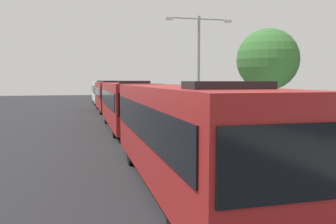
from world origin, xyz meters
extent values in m
cube|color=maroon|center=(-1.30, 11.05, 1.70)|extent=(2.50, 11.02, 2.70)
cube|color=black|center=(-0.03, 11.05, 2.05)|extent=(0.04, 10.14, 1.00)
cube|color=black|center=(-2.57, 11.05, 2.05)|extent=(0.04, 10.14, 1.00)
cube|color=black|center=(-1.30, 5.52, 2.00)|extent=(2.30, 0.04, 1.20)
cube|color=gold|center=(-0.02, 11.05, 0.90)|extent=(0.03, 10.47, 0.36)
cube|color=black|center=(-1.30, 7.75, 3.13)|extent=(1.75, 0.90, 0.16)
cylinder|color=black|center=(-0.20, 7.64, 0.50)|extent=(0.28, 1.00, 1.00)
cylinder|color=black|center=(-2.40, 7.64, 0.50)|extent=(0.28, 1.00, 1.00)
cylinder|color=black|center=(-0.20, 14.08, 0.50)|extent=(0.28, 1.00, 1.00)
cylinder|color=black|center=(-2.40, 14.08, 0.50)|extent=(0.28, 1.00, 1.00)
cube|color=maroon|center=(-1.30, 24.09, 1.70)|extent=(2.50, 11.36, 2.70)
cube|color=black|center=(-0.03, 24.09, 2.05)|extent=(0.04, 10.45, 1.00)
cube|color=black|center=(-2.57, 24.09, 2.05)|extent=(0.04, 10.45, 1.00)
cube|color=black|center=(-1.30, 18.39, 2.00)|extent=(2.30, 0.04, 1.20)
cube|color=gold|center=(-0.02, 24.09, 0.90)|extent=(0.03, 10.79, 0.36)
cube|color=black|center=(-1.30, 20.68, 3.13)|extent=(1.75, 0.90, 0.16)
cylinder|color=black|center=(-0.20, 20.57, 0.50)|extent=(0.28, 1.00, 1.00)
cylinder|color=black|center=(-2.40, 20.57, 0.50)|extent=(0.28, 1.00, 1.00)
cylinder|color=black|center=(-0.20, 27.21, 0.50)|extent=(0.28, 1.00, 1.00)
cylinder|color=black|center=(-2.40, 27.21, 0.50)|extent=(0.28, 1.00, 1.00)
cube|color=maroon|center=(-1.30, 37.62, 1.70)|extent=(2.50, 10.75, 2.70)
cube|color=black|center=(-0.03, 37.62, 2.05)|extent=(0.04, 9.89, 1.00)
cube|color=black|center=(-2.57, 37.62, 2.05)|extent=(0.04, 9.89, 1.00)
cube|color=black|center=(-1.30, 32.23, 2.00)|extent=(2.30, 0.04, 1.20)
cube|color=black|center=(-0.02, 37.62, 0.90)|extent=(0.03, 10.21, 0.36)
cube|color=black|center=(-1.30, 34.40, 3.13)|extent=(1.75, 0.90, 0.16)
cylinder|color=black|center=(-0.20, 34.29, 0.50)|extent=(0.28, 1.00, 1.00)
cylinder|color=black|center=(-2.40, 34.29, 0.50)|extent=(0.28, 1.00, 1.00)
cylinder|color=black|center=(-0.20, 40.58, 0.50)|extent=(0.28, 1.00, 1.00)
cylinder|color=black|center=(-2.40, 40.58, 0.50)|extent=(0.28, 1.00, 1.00)
cube|color=silver|center=(-1.30, 50.24, 1.70)|extent=(2.50, 10.54, 2.70)
cube|color=black|center=(-0.03, 50.24, 2.05)|extent=(0.04, 9.70, 1.00)
cube|color=black|center=(-2.57, 50.24, 2.05)|extent=(0.04, 9.70, 1.00)
cube|color=black|center=(-1.30, 44.95, 2.00)|extent=(2.30, 0.04, 1.20)
cube|color=gold|center=(-0.02, 50.24, 0.90)|extent=(0.03, 10.02, 0.36)
cube|color=black|center=(-1.30, 47.07, 3.13)|extent=(1.75, 0.90, 0.16)
cylinder|color=black|center=(-0.20, 46.97, 0.50)|extent=(0.28, 1.00, 1.00)
cylinder|color=black|center=(-2.40, 46.97, 0.50)|extent=(0.28, 1.00, 1.00)
cylinder|color=black|center=(-0.20, 53.14, 0.50)|extent=(0.28, 1.00, 1.00)
cylinder|color=black|center=(-2.40, 53.14, 0.50)|extent=(0.28, 1.00, 1.00)
cube|color=#B7B7BC|center=(2.40, 15.29, 0.70)|extent=(1.84, 4.97, 0.80)
cube|color=#B7B7BC|center=(2.40, 15.44, 1.50)|extent=(1.62, 2.88, 0.80)
cube|color=black|center=(2.40, 15.44, 1.50)|extent=(1.66, 2.98, 0.44)
sphere|color=#F9EFCC|center=(1.89, 12.78, 0.80)|extent=(0.18, 0.18, 0.18)
sphere|color=#F9EFCC|center=(2.91, 12.78, 0.80)|extent=(0.18, 0.18, 0.18)
cylinder|color=black|center=(1.58, 13.75, 0.35)|extent=(0.22, 0.70, 0.70)
cylinder|color=black|center=(3.22, 13.75, 0.35)|extent=(0.22, 0.70, 0.70)
cylinder|color=black|center=(1.58, 16.83, 0.35)|extent=(0.22, 0.70, 0.70)
cylinder|color=black|center=(3.22, 16.83, 0.35)|extent=(0.22, 0.70, 0.70)
cylinder|color=gray|center=(4.10, 24.99, 4.00)|extent=(0.20, 0.20, 7.69)
cylinder|color=gray|center=(2.99, 24.99, 7.64)|extent=(2.23, 0.10, 0.10)
cube|color=silver|center=(1.87, 24.99, 7.56)|extent=(0.56, 0.28, 0.16)
cylinder|color=gray|center=(5.21, 24.99, 7.64)|extent=(2.23, 0.10, 0.10)
cube|color=silver|center=(6.33, 24.99, 7.56)|extent=(0.56, 0.28, 0.16)
cylinder|color=#4C3823|center=(7.21, 20.77, 1.57)|extent=(0.32, 0.32, 2.83)
sphere|color=#387033|center=(7.21, 20.77, 4.54)|extent=(3.89, 3.89, 3.89)
camera|label=1|loc=(-4.26, 1.15, 3.22)|focal=36.77mm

